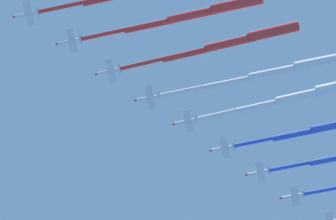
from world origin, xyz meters
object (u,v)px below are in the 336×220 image
(jet_starboard_inner, at_px, (194,14))
(jet_port_outer, at_px, (301,95))
(jet_port_mid, at_px, (231,42))
(jet_starboard_outer, at_px, (335,125))
(jet_starboard_mid, at_px, (277,71))

(jet_starboard_inner, relative_size, jet_port_outer, 1.05)
(jet_port_mid, bearing_deg, jet_starboard_inner, -140.08)
(jet_starboard_inner, height_order, jet_starboard_outer, jet_starboard_inner)
(jet_port_mid, relative_size, jet_starboard_outer, 1.05)
(jet_starboard_inner, height_order, jet_port_outer, jet_port_outer)
(jet_starboard_mid, xyz_separation_m, jet_port_outer, (8.79, 10.42, 3.05))
(jet_starboard_mid, bearing_deg, jet_port_mid, -143.31)
(jet_port_mid, xyz_separation_m, jet_starboard_outer, (36.77, 34.09, 2.13))
(jet_starboard_mid, bearing_deg, jet_port_outer, 49.84)
(jet_port_outer, relative_size, jet_starboard_outer, 1.02)
(jet_port_outer, bearing_deg, jet_starboard_inner, -138.63)
(jet_starboard_outer, bearing_deg, jet_port_outer, -135.64)
(jet_starboard_inner, distance_m, jet_starboard_mid, 35.61)
(jet_starboard_inner, bearing_deg, jet_port_outer, 41.37)
(jet_port_mid, distance_m, jet_starboard_outer, 50.19)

